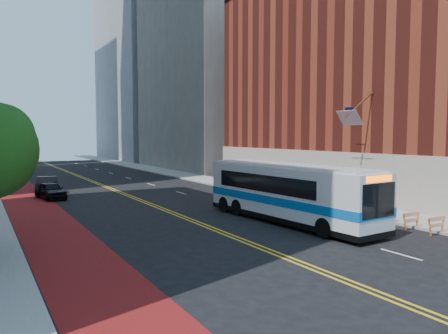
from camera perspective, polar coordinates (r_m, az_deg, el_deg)
ground at (r=19.62m, az=8.45°, el=-11.75°), size 160.00×160.00×0.00m
sidewalk_right at (r=50.95m, az=-1.91°, el=-1.75°), size 4.00×140.00×0.15m
bus_lane_paint at (r=45.24m, az=-25.05°, el=-3.00°), size 3.60×140.00×0.01m
center_line_inner at (r=46.55m, az=-15.28°, el=-2.56°), size 0.14×140.00×0.01m
center_line_outer at (r=46.64m, az=-14.86°, el=-2.53°), size 0.14×140.00×0.01m
lane_dashes at (r=55.56m, az=-12.39°, el=-1.42°), size 0.14×98.20×0.01m
brick_building at (r=43.37m, az=21.93°, el=11.32°), size 18.73×36.00×22.00m
midrise_right_near at (r=73.21m, az=-0.90°, el=15.75°), size 18.00×26.00×40.00m
midrise_right_far at (r=101.84m, az=-8.94°, el=16.73°), size 20.00×28.00×55.00m
construction_barriers at (r=28.43m, az=19.50°, el=-5.55°), size 1.42×10.91×1.00m
transit_bus at (r=27.20m, az=8.29°, el=-3.25°), size 3.72×13.16×3.57m
car_a at (r=39.48m, az=-21.67°, el=-2.86°), size 2.26×4.40×1.43m
car_b at (r=42.47m, az=-22.12°, el=-2.28°), size 2.57×5.08×1.60m
car_c at (r=53.32m, az=-26.80°, el=-1.29°), size 3.43×5.01×1.35m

